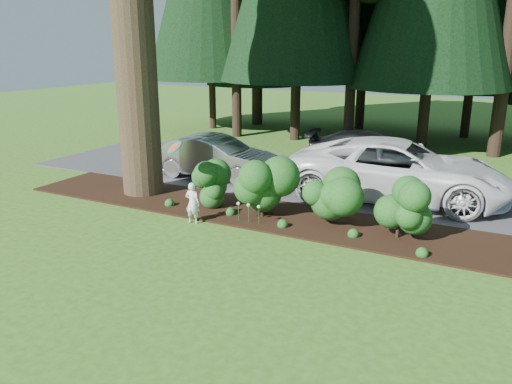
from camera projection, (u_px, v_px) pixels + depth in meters
ground at (209, 260)px, 10.92m from camera, size 80.00×80.00×0.00m
mulch_bed at (273, 215)px, 13.69m from camera, size 16.00×2.50×0.05m
driveway at (325, 180)px, 17.32m from camera, size 22.00×6.00×0.03m
shrub_row at (298, 193)px, 13.03m from camera, size 6.53×1.60×1.61m
lily_cluster at (249, 206)px, 12.96m from camera, size 0.69×0.09×0.57m
car_silver_wagon at (215, 157)px, 17.36m from camera, size 4.50×1.66×1.47m
car_white_suv at (398, 170)px, 14.87m from camera, size 6.72×3.52×1.80m
car_dark_suv at (370, 151)px, 18.67m from camera, size 4.98×2.65×1.37m
child at (193, 203)px, 13.02m from camera, size 0.42×0.30×1.11m
frisbee at (174, 148)px, 12.92m from camera, size 0.52×0.41×0.41m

